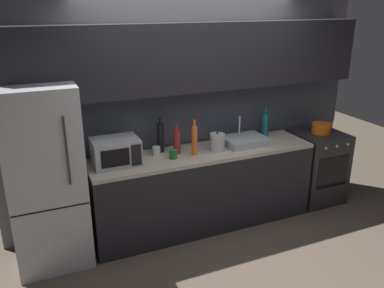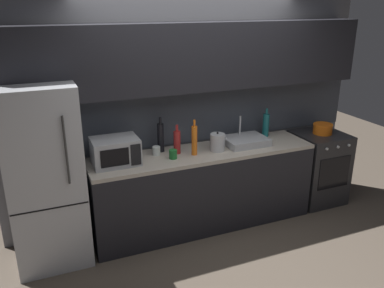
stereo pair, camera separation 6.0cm
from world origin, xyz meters
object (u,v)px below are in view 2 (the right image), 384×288
(oven_range, at_px, (317,167))
(wine_bottle_dark, at_px, (161,137))
(refrigerator, at_px, (45,176))
(microwave, at_px, (115,151))
(cooking_pot, at_px, (323,129))
(mug_clear, at_px, (156,151))
(mug_green, at_px, (173,154))
(wine_bottle_red, at_px, (177,142))
(wine_bottle_orange, at_px, (194,140))
(wine_bottle_teal, at_px, (266,125))
(kettle, at_px, (217,142))

(oven_range, distance_m, wine_bottle_dark, 2.13)
(refrigerator, distance_m, microwave, 0.70)
(oven_range, distance_m, cooking_pot, 0.51)
(mug_clear, relative_size, cooking_pot, 0.40)
(oven_range, distance_m, mug_green, 2.04)
(refrigerator, bearing_deg, wine_bottle_red, 2.45)
(mug_green, distance_m, cooking_pot, 1.99)
(oven_range, height_order, wine_bottle_red, wine_bottle_red)
(wine_bottle_dark, bearing_deg, cooking_pot, -5.04)
(wine_bottle_dark, height_order, mug_green, wine_bottle_dark)
(wine_bottle_orange, height_order, cooking_pot, wine_bottle_orange)
(wine_bottle_teal, relative_size, mug_green, 3.64)
(microwave, xyz_separation_m, wine_bottle_dark, (0.53, 0.16, 0.03))
(microwave, bearing_deg, wine_bottle_dark, 16.96)
(microwave, relative_size, mug_green, 4.81)
(wine_bottle_orange, distance_m, wine_bottle_teal, 1.06)
(microwave, relative_size, wine_bottle_red, 1.45)
(cooking_pot, bearing_deg, wine_bottle_teal, 165.53)
(wine_bottle_dark, bearing_deg, microwave, -163.04)
(wine_bottle_red, bearing_deg, kettle, -11.33)
(refrigerator, relative_size, oven_range, 1.97)
(wine_bottle_red, bearing_deg, oven_range, -1.80)
(wine_bottle_red, bearing_deg, wine_bottle_dark, 139.34)
(refrigerator, relative_size, mug_green, 18.56)
(kettle, relative_size, wine_bottle_dark, 0.56)
(oven_range, relative_size, wine_bottle_red, 2.83)
(mug_green, xyz_separation_m, cooking_pot, (1.99, 0.07, 0.02))
(wine_bottle_teal, bearing_deg, mug_green, -168.88)
(cooking_pot, bearing_deg, kettle, -178.82)
(wine_bottle_teal, xyz_separation_m, cooking_pot, (0.71, -0.18, -0.08))
(wine_bottle_orange, height_order, wine_bottle_dark, wine_bottle_orange)
(refrigerator, xyz_separation_m, wine_bottle_red, (1.35, 0.06, 0.14))
(refrigerator, height_order, cooking_pot, refrigerator)
(wine_bottle_dark, relative_size, wine_bottle_red, 1.21)
(refrigerator, height_order, mug_clear, refrigerator)
(kettle, distance_m, cooking_pot, 1.46)
(refrigerator, relative_size, mug_clear, 18.81)
(refrigerator, bearing_deg, wine_bottle_teal, 4.13)
(kettle, distance_m, wine_bottle_red, 0.45)
(oven_range, xyz_separation_m, wine_bottle_dark, (-2.03, 0.18, 0.61))
(microwave, bearing_deg, mug_green, -8.50)
(microwave, relative_size, cooking_pot, 1.94)
(refrigerator, xyz_separation_m, oven_range, (3.24, -0.00, -0.44))
(wine_bottle_orange, height_order, mug_green, wine_bottle_orange)
(kettle, xyz_separation_m, mug_green, (-0.53, -0.04, -0.05))
(mug_green, bearing_deg, mug_clear, 128.25)
(microwave, height_order, wine_bottle_teal, wine_bottle_teal)
(wine_bottle_dark, distance_m, wine_bottle_red, 0.19)
(kettle, relative_size, wine_bottle_teal, 0.62)
(microwave, xyz_separation_m, wine_bottle_orange, (0.83, -0.07, 0.03))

